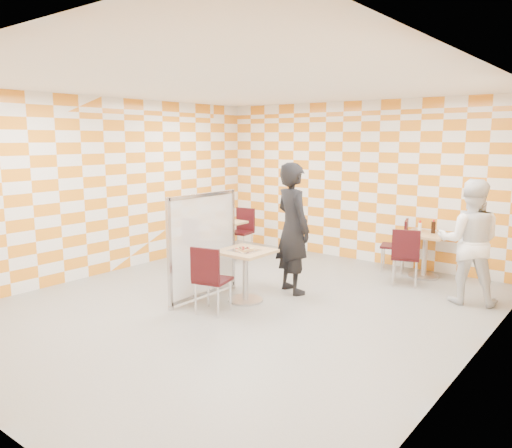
{
  "coord_description": "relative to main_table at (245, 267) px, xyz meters",
  "views": [
    {
      "loc": [
        4.26,
        -5.13,
        2.31
      ],
      "look_at": [
        0.1,
        0.2,
        1.15
      ],
      "focal_mm": 35.0,
      "sensor_mm": 36.0,
      "label": 1
    }
  ],
  "objects": [
    {
      "name": "chair_second_front",
      "position": [
        1.52,
        2.11,
        0.04
      ],
      "size": [
        0.54,
        0.54,
        0.92
      ],
      "color": "black",
      "rests_on": "ground"
    },
    {
      "name": "chair_empty_near",
      "position": [
        -1.85,
        0.86,
        0.04
      ],
      "size": [
        0.43,
        0.44,
        0.92
      ],
      "color": "black",
      "rests_on": "ground"
    },
    {
      "name": "main_table",
      "position": [
        0.0,
        0.0,
        0.0
      ],
      "size": [
        0.7,
        0.7,
        0.75
      ],
      "color": "tan",
      "rests_on": "ground"
    },
    {
      "name": "partition",
      "position": [
        -0.56,
        -0.28,
        0.28
      ],
      "size": [
        0.08,
        1.38,
        1.55
      ],
      "color": "white",
      "rests_on": "ground"
    },
    {
      "name": "sport_bottle",
      "position": [
        1.45,
        2.88,
        0.33
      ],
      "size": [
        0.06,
        0.06,
        0.2
      ],
      "color": "white",
      "rests_on": "second_table"
    },
    {
      "name": "chair_main_front",
      "position": [
        -0.02,
        -0.73,
        0.04
      ],
      "size": [
        0.51,
        0.52,
        0.92
      ],
      "color": "black",
      "rests_on": "ground"
    },
    {
      "name": "empty_table",
      "position": [
        -1.9,
        1.65,
        0.0
      ],
      "size": [
        0.7,
        0.7,
        0.75
      ],
      "color": "tan",
      "rests_on": "ground"
    },
    {
      "name": "man_dark",
      "position": [
        0.28,
        0.79,
        0.47
      ],
      "size": [
        0.85,
        0.73,
        1.97
      ],
      "primitive_type": "imported",
      "rotation": [
        0.0,
        0.0,
        2.71
      ],
      "color": "black",
      "rests_on": "ground"
    },
    {
      "name": "second_table",
      "position": [
        1.57,
        2.83,
        0.0
      ],
      "size": [
        0.7,
        0.7,
        0.75
      ],
      "color": "tan",
      "rests_on": "ground"
    },
    {
      "name": "soda_bottle",
      "position": [
        1.66,
        2.92,
        0.34
      ],
      "size": [
        0.07,
        0.07,
        0.23
      ],
      "color": "black",
      "rests_on": "second_table"
    },
    {
      "name": "chair_empty_far",
      "position": [
        -1.94,
        2.29,
        0.04
      ],
      "size": [
        0.48,
        0.49,
        0.92
      ],
      "color": "black",
      "rests_on": "ground"
    },
    {
      "name": "chair_second_side",
      "position": [
        1.09,
        2.91,
        0.04
      ],
      "size": [
        0.53,
        0.53,
        0.92
      ],
      "color": "black",
      "rests_on": "ground"
    },
    {
      "name": "pizza_on_foil",
      "position": [
        -0.0,
        -0.02,
        0.26
      ],
      "size": [
        0.4,
        0.4,
        0.04
      ],
      "color": "silver",
      "rests_on": "main_table"
    },
    {
      "name": "room_shell",
      "position": [
        0.1,
        0.33,
        0.99
      ],
      "size": [
        7.0,
        7.0,
        7.0
      ],
      "color": "gray",
      "rests_on": "ground"
    },
    {
      "name": "man_white",
      "position": [
        2.51,
        1.91,
        0.37
      ],
      "size": [
        1.02,
        0.89,
        1.76
      ],
      "primitive_type": "imported",
      "rotation": [
        0.0,
        0.0,
        3.44
      ],
      "color": "white",
      "rests_on": "ground"
    }
  ]
}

